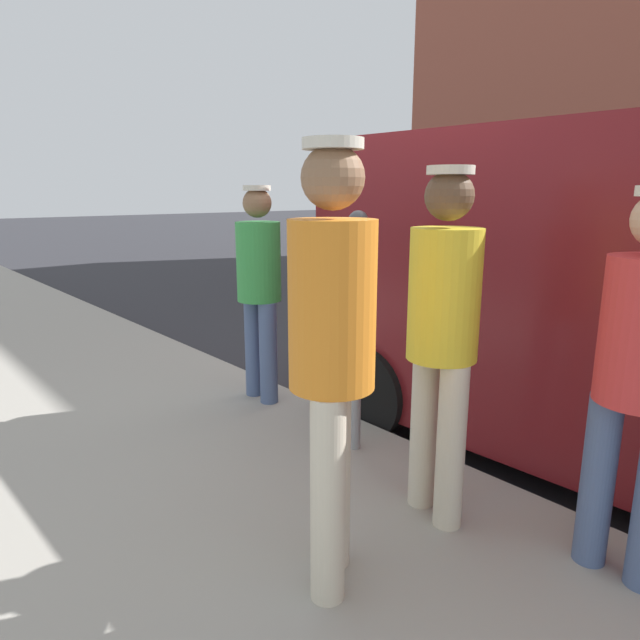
% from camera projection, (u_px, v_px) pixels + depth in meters
% --- Properties ---
extents(ground_plane, '(80.00, 80.00, 0.00)m').
position_uv_depth(ground_plane, '(427.00, 400.00, 4.85)').
color(ground_plane, '#2D2D33').
extents(parking_meter_near, '(0.14, 0.18, 1.52)m').
position_uv_depth(parking_meter_near, '(357.00, 292.00, 3.38)').
color(parking_meter_near, gray).
rests_on(parking_meter_near, sidewalk_slab).
extents(pedestrian_in_yellow, '(0.34, 0.35, 1.74)m').
position_uv_depth(pedestrian_in_yellow, '(443.00, 325.00, 2.65)').
color(pedestrian_in_yellow, beige).
rests_on(pedestrian_in_yellow, sidewalk_slab).
extents(pedestrian_in_green, '(0.34, 0.36, 1.67)m').
position_uv_depth(pedestrian_in_green, '(259.00, 281.00, 4.27)').
color(pedestrian_in_green, '#4C608C').
rests_on(pedestrian_in_green, sidewalk_slab).
extents(pedestrian_in_orange, '(0.34, 0.34, 1.81)m').
position_uv_depth(pedestrian_in_orange, '(332.00, 343.00, 2.15)').
color(pedestrian_in_orange, beige).
rests_on(pedestrian_in_orange, sidewalk_slab).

